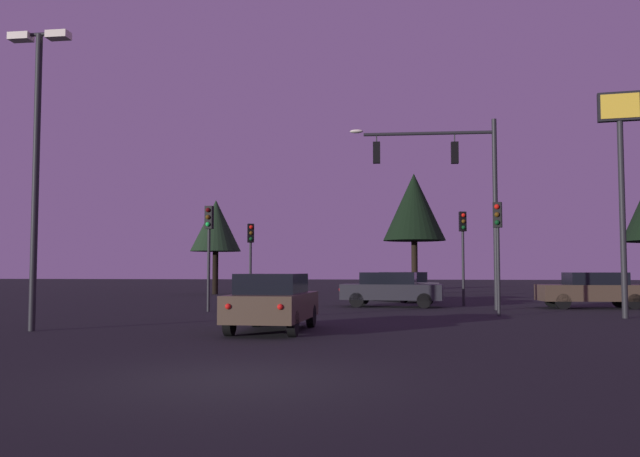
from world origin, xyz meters
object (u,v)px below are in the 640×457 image
store_sign_illuminated (621,153)px  tree_behind_sign (216,226)px  traffic_signal_mast_arm (456,180)px  tree_left_far (414,207)px  car_nearside_lane (273,301)px  parking_lot_lamp_post (37,140)px  car_crossing_right (391,289)px  car_crossing_left (593,290)px  traffic_light_corner_left (498,235)px  traffic_light_far_side (251,247)px  traffic_light_median (463,239)px  car_far_lane (402,286)px  traffic_light_corner_right (209,236)px

store_sign_illuminated → tree_behind_sign: bearing=135.2°
traffic_signal_mast_arm → tree_left_far: (-1.67, 18.93, 0.64)m
car_nearside_lane → parking_lot_lamp_post: bearing=-173.1°
car_nearside_lane → car_crossing_right: size_ratio=0.93×
car_crossing_left → parking_lot_lamp_post: size_ratio=0.57×
traffic_light_corner_left → car_nearside_lane: size_ratio=0.95×
tree_behind_sign → traffic_light_far_side: bearing=-66.3°
traffic_light_corner_left → traffic_light_far_side: 12.68m
traffic_light_median → traffic_light_corner_left: bearing=-84.0°
parking_lot_lamp_post → car_nearside_lane: bearing=6.9°
traffic_light_corner_left → car_far_lane: size_ratio=0.88×
traffic_light_median → tree_left_far: size_ratio=0.51×
traffic_light_far_side → car_crossing_left: 15.42m
traffic_light_corner_left → tree_left_far: (-2.88, 22.51, 3.13)m
car_nearside_lane → car_crossing_left: (11.23, 12.37, 0.00)m
traffic_light_far_side → car_crossing_left: bearing=-5.2°
traffic_signal_mast_arm → car_nearside_lane: 12.69m
car_far_lane → tree_behind_sign: bearing=145.2°
traffic_light_far_side → car_crossing_left: traffic_light_far_side is taller
parking_lot_lamp_post → tree_left_far: size_ratio=0.96×
car_far_lane → traffic_light_median: bearing=-54.3°
traffic_light_median → parking_lot_lamp_post: bearing=-130.4°
parking_lot_lamp_post → traffic_light_median: bearing=49.6°
tree_left_far → car_crossing_right: bearing=-93.6°
traffic_light_median → car_crossing_right: 4.14m
traffic_light_far_side → car_nearside_lane: size_ratio=0.90×
traffic_light_corner_right → car_crossing_left: 16.25m
tree_behind_sign → car_crossing_left: bearing=-34.2°
traffic_light_corner_right → traffic_light_median: bearing=29.4°
traffic_light_corner_right → car_far_lane: 12.39m
traffic_light_corner_right → tree_behind_sign: bearing=106.0°
car_nearside_lane → car_far_lane: 17.94m
traffic_signal_mast_arm → car_far_lane: traffic_signal_mast_arm is taller
traffic_light_corner_right → car_nearside_lane: traffic_light_corner_right is taller
car_crossing_left → car_far_lane: bearing=146.9°
tree_behind_sign → traffic_signal_mast_arm: bearing=-46.7°
store_sign_illuminated → tree_left_far: (-6.93, 23.08, 0.41)m
traffic_light_corner_left → car_crossing_left: 7.40m
car_crossing_right → car_far_lane: size_ratio=1.00×
tree_behind_sign → car_far_lane: bearing=-34.8°
store_sign_illuminated → car_crossing_left: bearing=85.2°
traffic_signal_mast_arm → traffic_light_far_side: bearing=161.0°
traffic_signal_mast_arm → parking_lot_lamp_post: bearing=-136.4°
store_sign_illuminated → car_nearside_lane: bearing=-149.4°
traffic_light_median → tree_behind_sign: tree_behind_sign is taller
store_sign_illuminated → car_far_lane: bearing=124.0°
car_crossing_left → tree_left_far: bearing=113.5°
traffic_light_corner_left → car_crossing_right: bearing=125.8°
car_nearside_lane → traffic_light_corner_right: bearing=118.2°
store_sign_illuminated → car_crossing_right: bearing=142.9°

